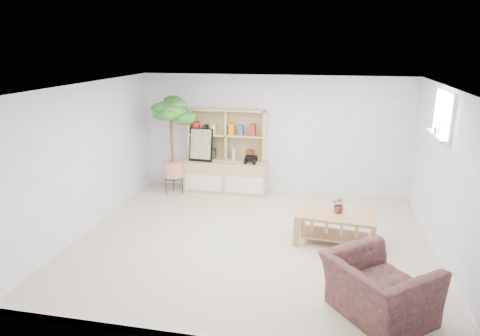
% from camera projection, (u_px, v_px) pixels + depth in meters
% --- Properties ---
extents(floor, '(5.50, 5.00, 0.01)m').
position_uv_depth(floor, '(252.00, 240.00, 6.76)').
color(floor, beige).
rests_on(floor, ground).
extents(ceiling, '(5.50, 5.00, 0.01)m').
position_uv_depth(ceiling, '(253.00, 87.00, 6.09)').
color(ceiling, silver).
rests_on(ceiling, walls).
extents(walls, '(5.51, 5.01, 2.40)m').
position_uv_depth(walls, '(253.00, 168.00, 6.42)').
color(walls, white).
rests_on(walls, floor).
extents(baseboard, '(5.50, 5.00, 0.10)m').
position_uv_depth(baseboard, '(252.00, 237.00, 6.74)').
color(baseboard, white).
rests_on(baseboard, floor).
extents(window, '(0.10, 0.98, 0.68)m').
position_uv_depth(window, '(444.00, 114.00, 6.23)').
color(window, silver).
rests_on(window, walls).
extents(window_sill, '(0.14, 1.00, 0.04)m').
position_uv_depth(window_sill, '(437.00, 136.00, 6.33)').
color(window_sill, white).
rests_on(window_sill, walls).
extents(storage_unit, '(1.72, 0.58, 1.72)m').
position_uv_depth(storage_unit, '(226.00, 151.00, 8.81)').
color(storage_unit, tan).
rests_on(storage_unit, floor).
extents(poster, '(0.50, 0.15, 0.69)m').
position_uv_depth(poster, '(201.00, 145.00, 8.79)').
color(poster, yellow).
rests_on(poster, storage_unit).
extents(toy_truck, '(0.34, 0.24, 0.18)m').
position_uv_depth(toy_truck, '(251.00, 159.00, 8.68)').
color(toy_truck, black).
rests_on(toy_truck, storage_unit).
extents(coffee_table, '(1.26, 0.78, 0.49)m').
position_uv_depth(coffee_table, '(335.00, 228.00, 6.61)').
color(coffee_table, '#AD754F').
rests_on(coffee_table, floor).
extents(table_plant, '(0.28, 0.26, 0.26)m').
position_uv_depth(table_plant, '(340.00, 205.00, 6.54)').
color(table_plant, '#186228').
rests_on(table_plant, coffee_table).
extents(floor_tree, '(0.82, 0.82, 2.00)m').
position_uv_depth(floor_tree, '(172.00, 146.00, 8.60)').
color(floor_tree, '#126213').
rests_on(floor_tree, floor).
extents(armchair, '(1.41, 1.43, 0.80)m').
position_uv_depth(armchair, '(379.00, 285.00, 4.78)').
color(armchair, '#11193A').
rests_on(armchair, floor).
extents(sill_plant, '(0.14, 0.13, 0.23)m').
position_uv_depth(sill_plant, '(438.00, 127.00, 6.31)').
color(sill_plant, '#126213').
rests_on(sill_plant, window_sill).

